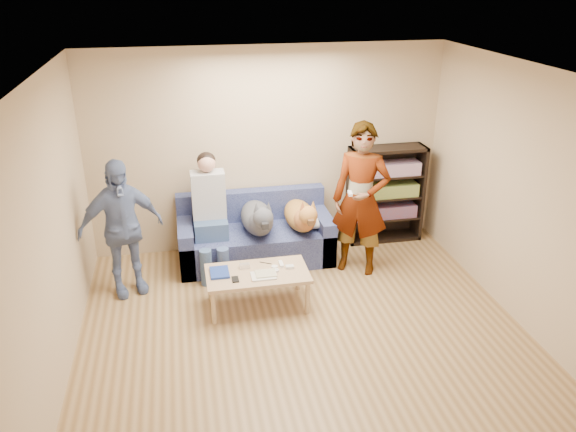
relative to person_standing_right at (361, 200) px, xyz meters
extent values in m
plane|color=brown|center=(-0.94, -1.56, -0.92)|extent=(5.00, 5.00, 0.00)
plane|color=white|center=(-0.94, -1.56, 1.68)|extent=(5.00, 5.00, 0.00)
plane|color=tan|center=(-0.94, 0.94, 0.38)|extent=(4.50, 0.00, 4.50)
plane|color=tan|center=(-3.19, -1.56, 0.38)|extent=(0.00, 5.00, 5.00)
plane|color=tan|center=(1.31, -1.56, 0.38)|extent=(0.00, 5.00, 5.00)
ellipsoid|color=#B1B0B5|center=(-0.44, 0.42, -0.42)|extent=(0.42, 0.35, 0.14)
imported|color=gray|center=(0.00, 0.00, 0.00)|extent=(0.80, 0.71, 1.85)
imported|color=#687AA6|center=(-2.74, 0.02, -0.13)|extent=(1.00, 0.66, 1.59)
cube|color=white|center=(-0.20, -0.20, 0.17)|extent=(0.06, 0.13, 0.03)
cube|color=navy|center=(-1.73, -0.53, -0.49)|extent=(0.20, 0.26, 0.03)
cube|color=silver|center=(-1.28, -0.68, -0.50)|extent=(0.26, 0.20, 0.02)
cube|color=#B5B191|center=(-1.25, -0.66, -0.48)|extent=(0.22, 0.17, 0.01)
cube|color=silver|center=(-1.45, -0.46, -0.48)|extent=(0.11, 0.06, 0.05)
cube|color=white|center=(-1.05, -0.48, -0.49)|extent=(0.04, 0.13, 0.03)
cube|color=silver|center=(-0.97, -0.56, -0.49)|extent=(0.09, 0.06, 0.03)
cylinder|color=silver|center=(-1.13, -0.60, -0.49)|extent=(0.07, 0.07, 0.02)
cylinder|color=white|center=(-1.13, -0.52, -0.49)|extent=(0.07, 0.07, 0.02)
cylinder|color=orange|center=(-1.35, -0.74, -0.50)|extent=(0.13, 0.06, 0.01)
cylinder|color=black|center=(-1.21, -0.40, -0.50)|extent=(0.13, 0.08, 0.01)
cube|color=black|center=(-1.58, -0.70, -0.50)|extent=(0.07, 0.12, 0.02)
cube|color=#515B93|center=(-1.19, 0.49, -0.71)|extent=(1.90, 0.85, 0.42)
cube|color=#515B93|center=(-1.19, 0.83, -0.30)|extent=(1.90, 0.18, 0.40)
cube|color=#515B93|center=(-2.05, 0.49, -0.63)|extent=(0.18, 0.85, 0.58)
cube|color=#515B93|center=(-0.33, 0.49, -0.63)|extent=(0.18, 0.85, 0.58)
cube|color=#3B5D83|center=(-1.74, 0.41, -0.39)|extent=(0.40, 0.38, 0.22)
cylinder|color=#456698|center=(-1.84, -0.01, -0.71)|extent=(0.14, 0.14, 0.47)
cylinder|color=#425793|center=(-1.64, -0.01, -0.71)|extent=(0.14, 0.14, 0.47)
cube|color=#B0B1B5|center=(-1.74, 0.51, 0.00)|extent=(0.40, 0.24, 0.58)
sphere|color=tan|center=(-1.74, 0.51, 0.40)|extent=(0.21, 0.21, 0.21)
ellipsoid|color=black|center=(-1.74, 0.54, 0.43)|extent=(0.22, 0.22, 0.19)
ellipsoid|color=#494B53|center=(-1.17, 0.47, -0.33)|extent=(0.39, 0.82, 0.34)
sphere|color=#4E4F58|center=(-1.17, 0.14, -0.25)|extent=(0.29, 0.29, 0.29)
sphere|color=#4E5059|center=(-1.17, -0.03, -0.12)|extent=(0.24, 0.24, 0.24)
cube|color=black|center=(-1.17, -0.16, -0.15)|extent=(0.07, 0.11, 0.07)
cone|color=#44454E|center=(-1.24, -0.01, 0.01)|extent=(0.07, 0.07, 0.11)
cone|color=#4F505A|center=(-1.10, -0.01, 0.01)|extent=(0.07, 0.07, 0.11)
cylinder|color=#484952|center=(-1.17, 0.89, -0.37)|extent=(0.05, 0.27, 0.16)
ellipsoid|color=#AB7334|center=(-0.63, 0.46, -0.34)|extent=(0.36, 0.76, 0.32)
sphere|color=#B45B37|center=(-0.63, 0.16, -0.27)|extent=(0.27, 0.27, 0.27)
sphere|color=#C87E3D|center=(-0.63, 0.00, -0.14)|extent=(0.22, 0.22, 0.22)
cube|color=#4F321B|center=(-0.63, -0.12, -0.18)|extent=(0.07, 0.11, 0.06)
cone|color=#AC6434|center=(-0.70, 0.02, -0.03)|extent=(0.07, 0.07, 0.11)
cone|color=#C3803B|center=(-0.57, 0.02, -0.03)|extent=(0.07, 0.07, 0.11)
cylinder|color=#B47D37|center=(-0.63, 0.85, -0.38)|extent=(0.04, 0.25, 0.15)
cube|color=tan|center=(-1.33, -0.58, -0.52)|extent=(1.10, 0.60, 0.04)
cylinder|color=tan|center=(-1.83, -0.83, -0.73)|extent=(0.05, 0.05, 0.38)
cylinder|color=tan|center=(-0.83, -0.83, -0.73)|extent=(0.05, 0.05, 0.38)
cylinder|color=tan|center=(-1.83, -0.33, -0.73)|extent=(0.05, 0.05, 0.38)
cylinder|color=tan|center=(-0.83, -0.33, -0.73)|extent=(0.05, 0.05, 0.38)
cube|color=black|center=(0.13, 0.76, -0.27)|extent=(0.04, 0.34, 1.30)
cube|color=black|center=(1.09, 0.76, -0.27)|extent=(0.04, 0.34, 1.30)
cube|color=black|center=(0.61, 0.76, 0.36)|extent=(1.00, 0.34, 0.04)
cube|color=black|center=(0.61, 0.76, -0.90)|extent=(1.00, 0.34, 0.04)
cube|color=black|center=(0.61, 0.92, -0.27)|extent=(1.00, 0.02, 1.30)
cube|color=black|center=(0.61, 0.76, -0.60)|extent=(0.94, 0.32, 0.03)
cube|color=black|center=(0.61, 0.76, -0.30)|extent=(0.94, 0.32, 0.02)
cube|color=black|center=(0.61, 0.76, 0.00)|extent=(0.94, 0.32, 0.02)
cube|color=#B23333|center=(0.61, 0.74, -0.51)|extent=(0.84, 0.24, 0.17)
cube|color=gold|center=(0.61, 0.74, -0.21)|extent=(0.84, 0.24, 0.17)
cube|color=#994C99|center=(0.61, 0.74, 0.09)|extent=(0.84, 0.24, 0.17)
camera|label=1|loc=(-2.04, -5.82, 2.48)|focal=35.00mm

